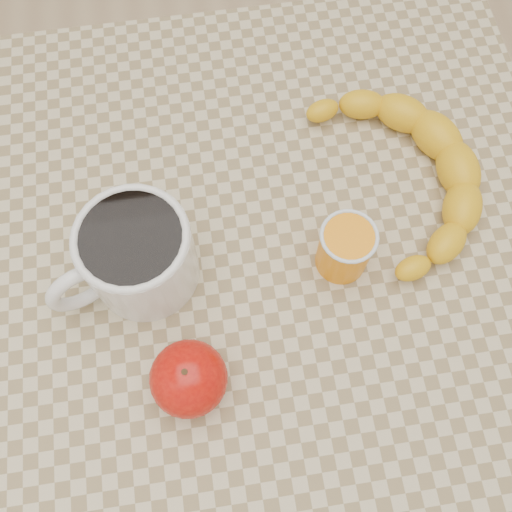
{
  "coord_description": "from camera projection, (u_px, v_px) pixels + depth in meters",
  "views": [
    {
      "loc": [
        -0.04,
        -0.25,
        1.39
      ],
      "look_at": [
        0.0,
        0.0,
        0.77
      ],
      "focal_mm": 40.0,
      "sensor_mm": 36.0,
      "label": 1
    }
  ],
  "objects": [
    {
      "name": "apple",
      "position": [
        189.0,
        379.0,
        0.6
      ],
      "size": [
        0.1,
        0.1,
        0.08
      ],
      "color": "#950604",
      "rests_on": "table"
    },
    {
      "name": "ground",
      "position": [
        256.0,
        375.0,
        1.38
      ],
      "size": [
        3.0,
        3.0,
        0.0
      ],
      "primitive_type": "plane",
      "color": "tan",
      "rests_on": "ground"
    },
    {
      "name": "coffee_mug",
      "position": [
        135.0,
        255.0,
        0.63
      ],
      "size": [
        0.19,
        0.16,
        0.11
      ],
      "color": "silver",
      "rests_on": "table"
    },
    {
      "name": "orange_juice_glass",
      "position": [
        345.0,
        248.0,
        0.65
      ],
      "size": [
        0.07,
        0.07,
        0.08
      ],
      "color": "orange",
      "rests_on": "table"
    },
    {
      "name": "table",
      "position": [
        256.0,
        285.0,
        0.76
      ],
      "size": [
        0.8,
        0.8,
        0.75
      ],
      "color": "tan",
      "rests_on": "ground"
    },
    {
      "name": "banana",
      "position": [
        404.0,
        174.0,
        0.7
      ],
      "size": [
        0.28,
        0.36,
        0.05
      ],
      "primitive_type": null,
      "rotation": [
        0.0,
        0.0,
        0.08
      ],
      "color": "gold",
      "rests_on": "table"
    }
  ]
}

